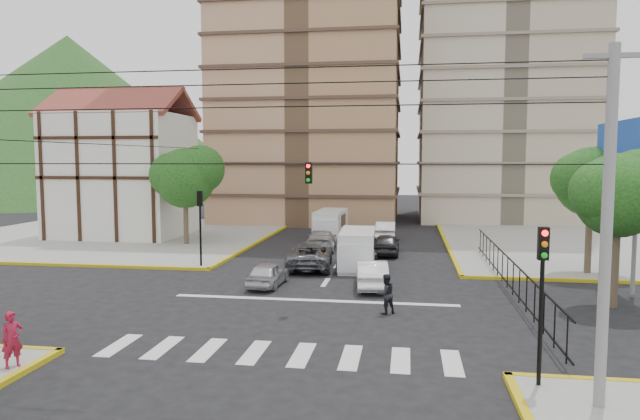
% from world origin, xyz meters
% --- Properties ---
extents(ground, '(160.00, 160.00, 0.00)m').
position_xyz_m(ground, '(0.00, 0.00, 0.00)').
color(ground, black).
rests_on(ground, ground).
extents(sidewalk_nw, '(26.00, 26.00, 0.15)m').
position_xyz_m(sidewalk_nw, '(-20.00, 20.00, 0.07)').
color(sidewalk_nw, gray).
rests_on(sidewalk_nw, ground).
extents(sidewalk_ne, '(26.00, 26.00, 0.15)m').
position_xyz_m(sidewalk_ne, '(20.00, 20.00, 0.07)').
color(sidewalk_ne, gray).
rests_on(sidewalk_ne, ground).
extents(crosswalk_stripes, '(12.00, 2.40, 0.01)m').
position_xyz_m(crosswalk_stripes, '(0.00, -6.00, 0.01)').
color(crosswalk_stripes, silver).
rests_on(crosswalk_stripes, ground).
extents(stop_line, '(13.00, 0.40, 0.01)m').
position_xyz_m(stop_line, '(0.00, 1.20, 0.01)').
color(stop_line, silver).
rests_on(stop_line, ground).
extents(tudor_building, '(10.80, 8.05, 12.23)m').
position_xyz_m(tudor_building, '(-19.00, 20.00, 5.25)').
color(tudor_building, silver).
rests_on(tudor_building, ground).
extents(distant_hill, '(70.00, 70.00, 28.00)m').
position_xyz_m(distant_hill, '(-55.00, 70.00, 14.00)').
color(distant_hill, '#244717').
rests_on(distant_hill, ground).
extents(park_fence, '(0.10, 22.50, 1.66)m').
position_xyz_m(park_fence, '(9.00, 4.50, 0.00)').
color(park_fence, black).
rests_on(park_fence, ground).
extents(billboard, '(0.36, 6.20, 8.10)m').
position_xyz_m(billboard, '(14.45, 6.00, 6.00)').
color(billboard, slate).
rests_on(billboard, ground).
extents(tree_park_a, '(4.41, 3.60, 6.83)m').
position_xyz_m(tree_park_a, '(13.08, 2.01, 5.01)').
color(tree_park_a, '#473828').
rests_on(tree_park_a, ground).
extents(tree_park_c, '(4.65, 3.80, 7.25)m').
position_xyz_m(tree_park_c, '(14.09, 9.01, 5.34)').
color(tree_park_c, '#473828').
rests_on(tree_park_c, ground).
extents(tree_tudor, '(5.39, 4.40, 7.43)m').
position_xyz_m(tree_tudor, '(-11.90, 16.01, 5.22)').
color(tree_tudor, '#473828').
rests_on(tree_tudor, ground).
extents(traffic_light_se, '(0.28, 0.22, 4.40)m').
position_xyz_m(traffic_light_se, '(7.80, -7.80, 3.11)').
color(traffic_light_se, black).
rests_on(traffic_light_se, ground).
extents(traffic_light_nw, '(0.28, 0.22, 4.40)m').
position_xyz_m(traffic_light_nw, '(-7.80, 7.80, 3.11)').
color(traffic_light_nw, black).
rests_on(traffic_light_nw, ground).
extents(traffic_light_hanging, '(18.00, 9.12, 0.92)m').
position_xyz_m(traffic_light_hanging, '(0.00, -2.04, 5.90)').
color(traffic_light_hanging, black).
rests_on(traffic_light_hanging, ground).
extents(utility_pole_se, '(1.40, 0.28, 9.00)m').
position_xyz_m(utility_pole_se, '(9.00, -9.00, 4.77)').
color(utility_pole_se, slate).
rests_on(utility_pole_se, ground).
extents(van_right_lane, '(2.13, 5.03, 2.24)m').
position_xyz_m(van_right_lane, '(1.30, 8.94, 1.09)').
color(van_right_lane, silver).
rests_on(van_right_lane, ground).
extents(van_left_lane, '(2.24, 5.26, 2.34)m').
position_xyz_m(van_left_lane, '(-1.89, 20.75, 1.14)').
color(van_left_lane, silver).
rests_on(van_left_lane, ground).
extents(car_silver_front_left, '(1.65, 3.70, 1.24)m').
position_xyz_m(car_silver_front_left, '(-2.75, 3.74, 0.62)').
color(car_silver_front_left, '#BCBDC2').
rests_on(car_silver_front_left, ground).
extents(car_white_front_right, '(1.92, 4.37, 1.40)m').
position_xyz_m(car_white_front_right, '(2.45, 4.16, 0.70)').
color(car_white_front_right, white).
rests_on(car_white_front_right, ground).
extents(car_grey_mid_left, '(3.02, 5.62, 1.50)m').
position_xyz_m(car_grey_mid_left, '(-1.46, 8.76, 0.75)').
color(car_grey_mid_left, '#55575D').
rests_on(car_grey_mid_left, ground).
extents(car_silver_rear_left, '(2.35, 5.07, 1.43)m').
position_xyz_m(car_silver_rear_left, '(-1.79, 15.53, 0.72)').
color(car_silver_rear_left, '#ACADB1').
rests_on(car_silver_rear_left, ground).
extents(car_darkgrey_mid_right, '(1.70, 4.20, 1.43)m').
position_xyz_m(car_darkgrey_mid_right, '(2.80, 14.25, 0.72)').
color(car_darkgrey_mid_right, '#28282B').
rests_on(car_darkgrey_mid_right, ground).
extents(car_white_rear_right, '(1.59, 4.39, 1.44)m').
position_xyz_m(car_white_rear_right, '(2.46, 21.77, 0.72)').
color(car_white_rear_right, white).
rests_on(car_white_rear_right, ground).
extents(pedestrian_sw_corner, '(0.69, 0.74, 1.70)m').
position_xyz_m(pedestrian_sw_corner, '(-7.50, -8.78, 1.00)').
color(pedestrian_sw_corner, maroon).
rests_on(pedestrian_sw_corner, sidewalk_sw).
extents(pedestrian_crosswalk, '(1.03, 0.99, 1.67)m').
position_xyz_m(pedestrian_crosswalk, '(3.31, -0.56, 0.83)').
color(pedestrian_crosswalk, black).
rests_on(pedestrian_crosswalk, ground).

